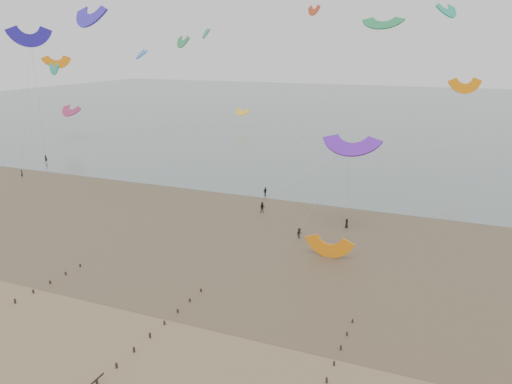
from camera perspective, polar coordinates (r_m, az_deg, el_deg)
ground at (r=53.84m, az=-16.58°, el=-15.58°), size 500.00×500.00×0.00m
sea_and_shore at (r=82.03m, az=-3.75°, el=-3.57°), size 500.00×665.00×0.03m
kitesurfer_lead at (r=121.71m, az=-25.18°, el=1.92°), size 0.74×0.66×1.70m
kitesurfers at (r=87.74m, az=13.09°, el=-2.03°), size 122.19×25.62×1.88m
grounded_kite at (r=69.80m, az=8.30°, el=-7.38°), size 5.98×4.78×3.17m
kites_airborne at (r=130.98m, az=5.83°, el=13.61°), size 237.41×126.73×40.09m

